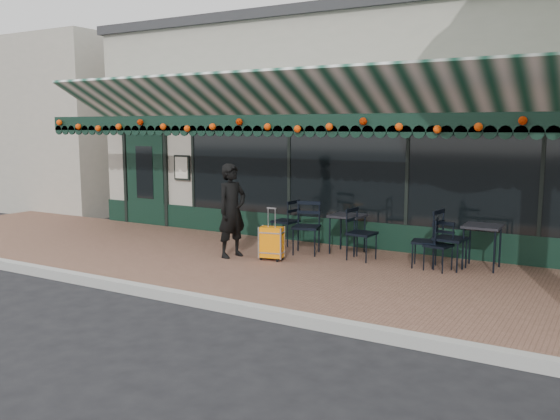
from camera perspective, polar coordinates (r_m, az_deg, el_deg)
The scene contains 15 objects.
ground at distance 8.16m, azimuth -6.78°, elevation -9.14°, with size 80.00×80.00×0.00m, color black.
sidewalk at distance 9.75m, azimuth 0.33°, elevation -5.76°, with size 18.00×4.00×0.15m, color brown.
curb at distance 8.08m, azimuth -7.13°, elevation -8.77°, with size 18.00×0.16×0.15m, color #9E9E99.
restaurant_building at distance 14.81m, azimuth 11.77°, elevation 7.40°, with size 12.00×9.60×4.50m.
neighbor_building_left at distance 22.71m, azimuth -21.22°, elevation 7.54°, with size 12.00×8.00×4.80m, color gray.
woman at distance 10.24m, azimuth -4.64°, elevation -0.06°, with size 0.59×0.39×1.62m, color black.
suitcase at distance 10.03m, azimuth -0.81°, elevation -3.18°, with size 0.43×0.29×0.89m.
cafe_table_a at distance 9.93m, azimuth 18.91°, elevation -1.78°, with size 0.57×0.57×0.70m.
cafe_table_b at distance 10.60m, azimuth 6.52°, elevation -0.82°, with size 0.56×0.56×0.70m.
chair_a_left at distance 9.80m, azimuth 13.75°, elevation -3.04°, with size 0.41×0.41×0.81m, color black, non-canonical shape.
chair_a_right at distance 9.77m, azimuth 16.07°, elevation -2.74°, with size 0.48×0.48×0.95m, color black, non-canonical shape.
chair_a_front at distance 9.64m, azimuth 15.00°, elevation -3.37°, with size 0.39×0.39×0.78m, color black, non-canonical shape.
chair_b_left at distance 11.32m, azimuth 0.51°, elevation -1.14°, with size 0.44×0.44×0.88m, color black, non-canonical shape.
chair_b_right at distance 10.13m, azimuth 7.87°, elevation -2.30°, with size 0.44×0.44×0.89m, color black, non-canonical shape.
chair_b_front at distance 10.50m, azimuth 2.54°, elevation -1.71°, with size 0.47×0.47×0.95m, color black, non-canonical shape.
Camera 1 is at (4.72, -6.21, 2.41)m, focal length 38.00 mm.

